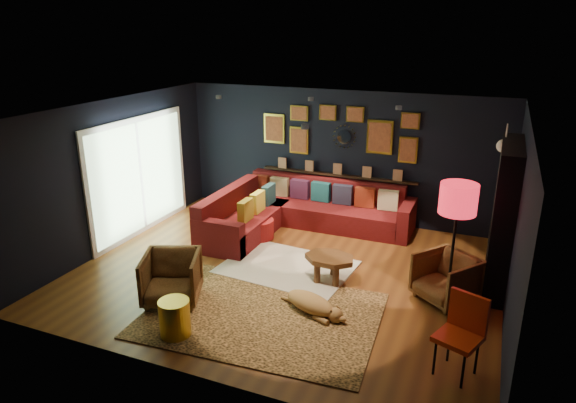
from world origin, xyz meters
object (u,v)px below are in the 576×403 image
at_px(pouf, 259,229).
at_px(armchair_left, 171,276).
at_px(orange_chair, 462,328).
at_px(coffee_table, 330,261).
at_px(floor_lamp, 458,204).
at_px(dog, 310,300).
at_px(gold_stool, 175,318).
at_px(sectional, 293,213).
at_px(armchair_right, 446,276).

bearing_deg(pouf, armchair_left, -94.17).
bearing_deg(orange_chair, coffee_table, 164.79).
distance_m(floor_lamp, dog, 2.37).
height_order(armchair_left, gold_stool, armchair_left).
bearing_deg(sectional, dog, -63.43).
height_order(armchair_left, floor_lamp, floor_lamp).
distance_m(armchair_right, orange_chair, 1.64).
xyz_separation_m(pouf, armchair_right, (3.44, -0.99, 0.18)).
relative_size(floor_lamp, dog, 1.66).
height_order(armchair_right, floor_lamp, floor_lamp).
relative_size(pouf, dog, 0.49).
bearing_deg(armchair_left, dog, -9.65).
distance_m(gold_stool, orange_chair, 3.49).
height_order(armchair_left, dog, armchair_left).
bearing_deg(orange_chair, armchair_right, 122.60).
bearing_deg(gold_stool, armchair_right, 36.12).
relative_size(orange_chair, floor_lamp, 0.53).
height_order(sectional, gold_stool, sectional).
xyz_separation_m(armchair_left, orange_chair, (3.95, -0.08, 0.17)).
height_order(coffee_table, armchair_left, armchair_left).
distance_m(coffee_table, floor_lamp, 2.13).
xyz_separation_m(sectional, dog, (1.39, -2.77, -0.13)).
height_order(orange_chair, floor_lamp, floor_lamp).
bearing_deg(orange_chair, pouf, 166.52).
xyz_separation_m(sectional, gold_stool, (-0.02, -3.96, -0.07)).
bearing_deg(coffee_table, orange_chair, -36.17).
bearing_deg(armchair_right, armchair_left, -120.38).
bearing_deg(armchair_right, coffee_table, -139.79).
height_order(armchair_left, orange_chair, orange_chair).
distance_m(coffee_table, gold_stool, 2.55).
relative_size(gold_stool, floor_lamp, 0.27).
xyz_separation_m(sectional, armchair_right, (3.06, -1.71, 0.06)).
distance_m(sectional, dog, 3.10).
distance_m(armchair_left, floor_lamp, 4.08).
distance_m(pouf, gold_stool, 3.26).
height_order(pouf, gold_stool, gold_stool).
bearing_deg(gold_stool, orange_chair, 10.78).
bearing_deg(orange_chair, gold_stool, -148.26).
distance_m(sectional, gold_stool, 3.96).
distance_m(sectional, floor_lamp, 3.83).
relative_size(armchair_left, armchair_right, 1.04).
relative_size(armchair_left, floor_lamp, 0.44).
bearing_deg(armchair_left, sectional, 57.08).
bearing_deg(armchair_left, floor_lamp, -2.80).
height_order(pouf, floor_lamp, floor_lamp).
bearing_deg(armchair_left, orange_chair, -24.24).
height_order(sectional, armchair_left, sectional).
height_order(gold_stool, orange_chair, orange_chair).
distance_m(coffee_table, pouf, 2.04).
distance_m(pouf, armchair_right, 3.58).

